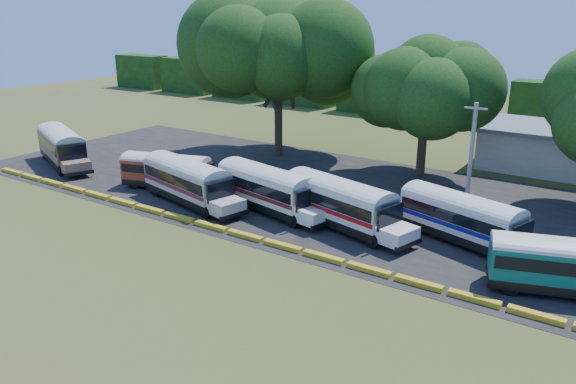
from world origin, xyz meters
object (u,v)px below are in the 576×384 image
Objects in this scene: bus_cream_west at (188,179)px; bus_white_red at (341,201)px; bus_teal at (571,264)px; bus_beige at (62,145)px; tree_west at (278,49)px; bus_red at (168,169)px.

bus_cream_west is 1.00× the size of bus_white_red.
bus_white_red is 1.11× the size of bus_teal.
bus_beige is 1.01× the size of bus_white_red.
bus_beige is at bearing -171.30° from bus_cream_west.
bus_cream_west is at bearing 162.70° from bus_teal.
bus_beige is 17.81m from bus_cream_west.
tree_west is at bearing 113.19° from bus_cream_west.
bus_cream_west is at bearing -80.04° from tree_west.
bus_cream_west reaches higher than bus_red.
bus_cream_west is (17.76, -1.41, -0.08)m from bus_beige.
bus_red is 0.87× the size of bus_cream_west.
bus_cream_west is 18.56m from tree_west.
bus_red is at bearing 159.35° from bus_teal.
bus_white_red is 14.66m from bus_teal.
bus_teal is at bearing -19.88° from bus_red.
bus_beige is 13.86m from bus_red.
bus_cream_west is at bearing -41.36° from bus_red.
bus_beige reaches higher than bus_white_red.
bus_white_red is (29.95, 0.65, -0.08)m from bus_beige.
bus_cream_west reaches higher than bus_teal.
bus_white_red reaches higher than bus_red.
bus_white_red is (12.20, 2.06, 0.01)m from bus_cream_west.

